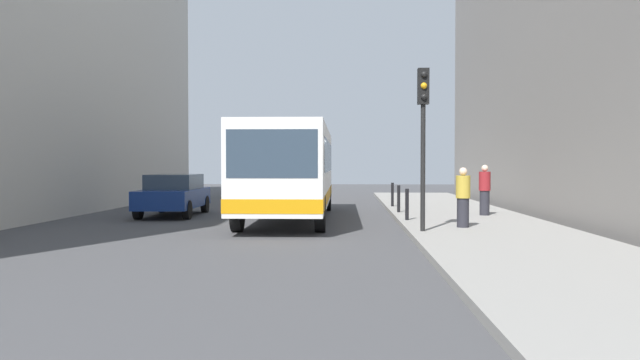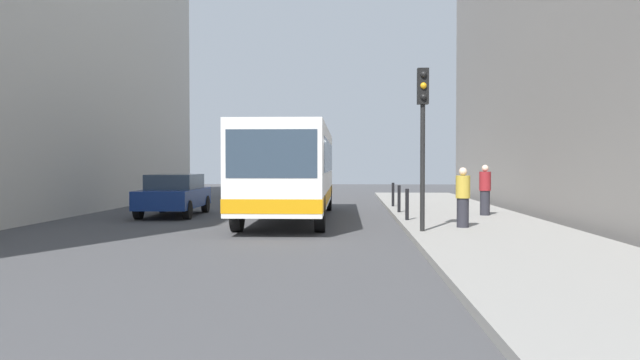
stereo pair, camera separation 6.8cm
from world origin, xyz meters
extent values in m
plane|color=#424244|center=(0.00, 0.00, 0.00)|extent=(80.00, 80.00, 0.00)
cube|color=gray|center=(5.40, 0.00, 0.07)|extent=(4.40, 40.00, 0.15)
cube|color=white|center=(-0.25, 3.54, 1.75)|extent=(2.59, 11.02, 2.50)
cube|color=orange|center=(-0.25, 3.54, 0.80)|extent=(2.61, 11.04, 0.36)
cube|color=#2D3D4C|center=(-0.21, -1.94, 2.10)|extent=(2.26, 0.08, 1.20)
cube|color=#2D3D4C|center=(-0.25, 4.04, 2.10)|extent=(2.60, 9.42, 1.00)
cylinder|color=black|center=(0.91, -0.35, 0.50)|extent=(0.29, 1.00, 1.00)
cylinder|color=black|center=(-1.35, -0.37, 0.50)|extent=(0.29, 1.00, 1.00)
cylinder|color=black|center=(0.85, 7.45, 0.50)|extent=(0.29, 1.00, 1.00)
cylinder|color=black|center=(-1.41, 7.43, 0.50)|extent=(0.29, 1.00, 1.00)
cube|color=navy|center=(-4.56, 4.74, 0.64)|extent=(1.95, 4.46, 0.64)
cube|color=#2D3D4C|center=(-4.57, 4.89, 1.22)|extent=(1.68, 2.52, 0.52)
cylinder|color=black|center=(-3.69, 3.27, 0.32)|extent=(0.24, 0.65, 0.64)
cylinder|color=black|center=(-5.33, 3.21, 0.32)|extent=(0.24, 0.65, 0.64)
cylinder|color=black|center=(-3.79, 6.26, 0.32)|extent=(0.24, 0.65, 0.64)
cylinder|color=black|center=(-5.43, 6.21, 0.32)|extent=(0.24, 0.65, 0.64)
cylinder|color=black|center=(3.55, -1.34, 1.75)|extent=(0.12, 0.12, 3.20)
cube|color=black|center=(3.55, -1.34, 3.80)|extent=(0.28, 0.24, 0.90)
sphere|color=black|center=(3.55, -1.47, 4.08)|extent=(0.16, 0.16, 0.16)
sphere|color=orange|center=(3.55, -1.47, 3.80)|extent=(0.16, 0.16, 0.16)
sphere|color=black|center=(3.55, -1.47, 3.52)|extent=(0.16, 0.16, 0.16)
cylinder|color=black|center=(3.45, 1.76, 0.62)|extent=(0.11, 0.11, 0.95)
cylinder|color=black|center=(3.45, 4.82, 0.62)|extent=(0.11, 0.11, 0.95)
cylinder|color=black|center=(3.45, 7.89, 0.62)|extent=(0.11, 0.11, 0.95)
cylinder|color=#26262D|center=(4.74, -0.35, 0.54)|extent=(0.32, 0.32, 0.78)
cylinder|color=gold|center=(4.74, -0.35, 1.24)|extent=(0.38, 0.38, 0.60)
sphere|color=beige|center=(4.74, -0.35, 1.65)|extent=(0.22, 0.22, 0.22)
cylinder|color=#26262D|center=(6.19, 3.65, 0.56)|extent=(0.32, 0.32, 0.82)
cylinder|color=maroon|center=(6.19, 3.65, 1.28)|extent=(0.38, 0.38, 0.63)
sphere|color=beige|center=(6.19, 3.65, 1.71)|extent=(0.22, 0.22, 0.22)
camera|label=1|loc=(1.66, -17.00, 1.84)|focal=34.65mm
camera|label=2|loc=(1.73, -17.00, 1.84)|focal=34.65mm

